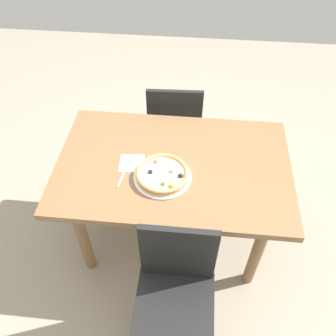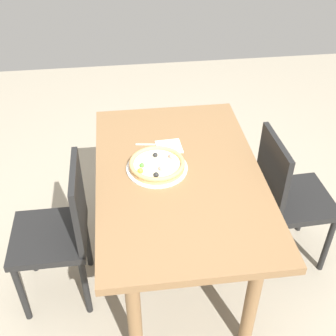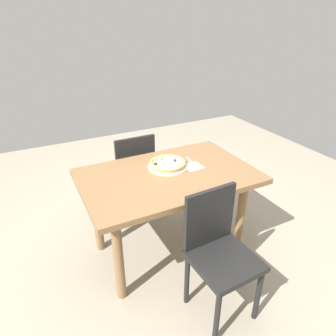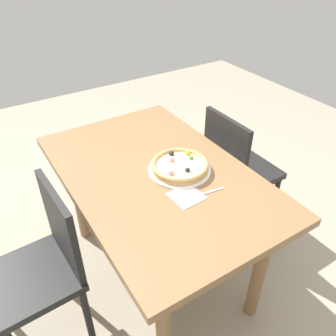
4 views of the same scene
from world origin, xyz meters
The scene contains 8 objects.
ground_plane centered at (0.00, 0.00, 0.00)m, with size 6.00×6.00×0.00m, color #9E937F.
dining_table centered at (0.00, 0.00, 0.66)m, with size 1.35×0.86×0.77m.
chair_near centered at (0.07, -0.64, 0.50)m, with size 0.40×0.40×0.90m.
chair_far centered at (-0.04, 0.64, 0.50)m, with size 0.42×0.42×0.90m.
plate centered at (-0.05, -0.11, 0.77)m, with size 0.32×0.32×0.01m, color white.
pizza centered at (-0.05, -0.11, 0.80)m, with size 0.29×0.29×0.05m.
fork centered at (-0.27, -0.11, 0.77)m, with size 0.04×0.17×0.00m.
napkin centered at (-0.24, -0.02, 0.77)m, with size 0.14×0.14×0.00m, color white.
Camera 1 is at (0.11, -1.39, 2.25)m, focal length 37.77 mm.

